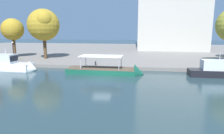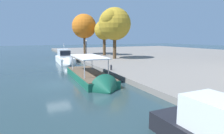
% 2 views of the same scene
% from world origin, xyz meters
% --- Properties ---
extents(ground_plane, '(220.00, 220.00, 0.00)m').
position_xyz_m(ground_plane, '(0.00, 0.00, 0.00)').
color(ground_plane, '#23383D').
extents(dock_promenade, '(120.00, 55.00, 0.56)m').
position_xyz_m(dock_promenade, '(0.00, 34.29, 0.28)').
color(dock_promenade, slate).
rests_on(dock_promenade, ground_plane).
extents(motor_yacht_0, '(9.47, 2.81, 4.70)m').
position_xyz_m(motor_yacht_0, '(-16.27, 3.87, 0.72)').
color(motor_yacht_0, white).
rests_on(motor_yacht_0, ground_plane).
extents(tour_boat_1, '(11.78, 3.48, 4.09)m').
position_xyz_m(tour_boat_1, '(0.35, 3.64, 0.24)').
color(tour_boat_1, '#14513D').
rests_on(tour_boat_1, ground_plane).
extents(motor_yacht_2, '(9.61, 2.57, 4.58)m').
position_xyz_m(motor_yacht_2, '(17.00, 4.17, 0.66)').
color(motor_yacht_2, black).
rests_on(motor_yacht_2, ground_plane).
extents(mooring_bollard_0, '(0.30, 0.30, 0.76)m').
position_xyz_m(mooring_bollard_0, '(-2.57, 7.36, 0.96)').
color(mooring_bollard_0, '#2D2D33').
rests_on(mooring_bollard_0, dock_promenade).
extents(lamp_post, '(0.34, 0.34, 3.86)m').
position_xyz_m(lamp_post, '(-19.15, 9.06, 2.69)').
color(lamp_post, black).
rests_on(lamp_post, dock_promenade).
extents(tree_2, '(4.74, 4.74, 8.52)m').
position_xyz_m(tree_2, '(-22.73, 14.65, 6.60)').
color(tree_2, '#4C3823').
rests_on(tree_2, dock_promenade).
extents(tree_4, '(6.54, 6.54, 10.33)m').
position_xyz_m(tree_4, '(-14.88, 13.80, 7.62)').
color(tree_4, '#4C3823').
rests_on(tree_4, dock_promenade).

